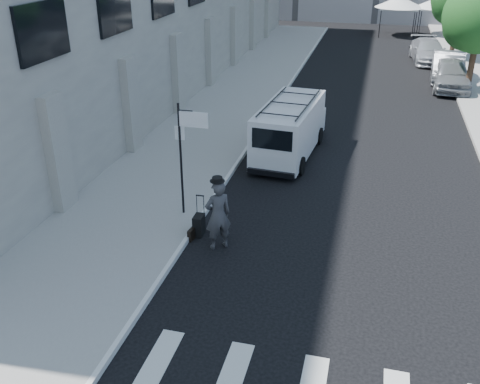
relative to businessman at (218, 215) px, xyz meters
The scene contains 13 objects.
ground 2.28m from the businessman, 59.26° to the right, with size 120.00×120.00×0.00m, color black.
sidewalk_left 14.64m from the businessman, 102.70° to the left, with size 4.50×48.00×0.15m, color gray.
sign_pole 2.56m from the businessman, 132.34° to the left, with size 1.03×0.07×3.50m.
tree_near 20.50m from the businessman, 65.12° to the left, with size 3.80×3.83×6.03m.
tent_left 36.64m from the businessman, 82.09° to the left, with size 4.00×4.00×3.20m.
tent_right 37.70m from the businessman, 77.37° to the left, with size 4.00×4.00×3.20m.
businessman is the anchor object (origin of this frame).
briefcase 1.24m from the businessman, 163.60° to the left, with size 0.12×0.44×0.34m, color black.
suitcase 1.15m from the businessman, 145.07° to the left, with size 0.27×0.43×1.20m.
cargo_van 7.45m from the businessman, 84.19° to the left, with size 2.29×5.66×2.10m.
parked_car_a 20.88m from the businessman, 67.95° to the left, with size 1.95×4.85×1.65m, color gray.
parked_car_b 22.59m from the businessman, 69.70° to the left, with size 1.74×5.00×1.65m, color slate.
parked_car_c 27.23m from the businessman, 75.07° to the left, with size 2.05×5.05×1.46m, color #A6A9AE.
Camera 1 is at (2.74, -10.56, 8.03)m, focal length 40.00 mm.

